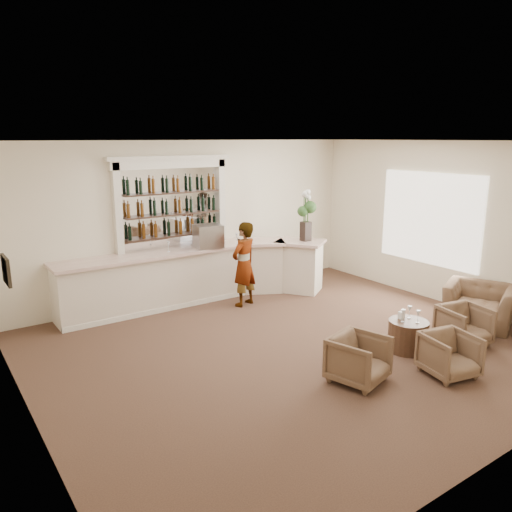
{
  "coord_description": "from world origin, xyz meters",
  "views": [
    {
      "loc": [
        -4.89,
        -5.87,
        3.35
      ],
      "look_at": [
        -0.17,
        0.9,
        1.39
      ],
      "focal_mm": 35.0,
      "sensor_mm": 36.0,
      "label": 1
    }
  ],
  "objects": [
    {
      "name": "flower_vase",
      "position": [
        2.14,
        2.32,
        1.77
      ],
      "size": [
        0.3,
        0.3,
        1.12
      ],
      "color": "black",
      "rests_on": "bar_counter"
    },
    {
      "name": "wine_glass_tbl_a",
      "position": [
        1.28,
        -1.09,
        0.6
      ],
      "size": [
        0.07,
        0.07,
        0.21
      ],
      "primitive_type": null,
      "color": "white",
      "rests_on": "cocktail_table"
    },
    {
      "name": "sommelier",
      "position": [
        0.48,
        2.26,
        0.86
      ],
      "size": [
        0.72,
        0.58,
        1.72
      ],
      "primitive_type": "imported",
      "rotation": [
        0.0,
        0.0,
        3.45
      ],
      "color": "gray",
      "rests_on": "ground"
    },
    {
      "name": "back_bar_alcove",
      "position": [
        -0.5,
        3.41,
        2.03
      ],
      "size": [
        2.64,
        0.25,
        3.0
      ],
      "color": "white",
      "rests_on": "ground"
    },
    {
      "name": "napkin_holder",
      "position": [
        1.38,
        -0.98,
        0.56
      ],
      "size": [
        0.08,
        0.08,
        0.12
      ],
      "primitive_type": "cube",
      "color": "white",
      "rests_on": "cocktail_table"
    },
    {
      "name": "armchair_far",
      "position": [
        3.4,
        -1.11,
        0.37
      ],
      "size": [
        1.39,
        1.46,
        0.75
      ],
      "primitive_type": "imported",
      "rotation": [
        0.0,
        0.0,
        -1.16
      ],
      "color": "brown",
      "rests_on": "ground"
    },
    {
      "name": "armchair_center",
      "position": [
        1.17,
        -2.03,
        0.32
      ],
      "size": [
        0.81,
        0.82,
        0.63
      ],
      "primitive_type": "imported",
      "rotation": [
        0.0,
        0.0,
        -0.22
      ],
      "color": "brown",
      "rests_on": "ground"
    },
    {
      "name": "armchair_left",
      "position": [
        -0.03,
        -1.41,
        0.34
      ],
      "size": [
        0.89,
        0.91,
        0.67
      ],
      "primitive_type": "imported",
      "rotation": [
        0.0,
        0.0,
        0.28
      ],
      "color": "brown",
      "rests_on": "ground"
    },
    {
      "name": "ground",
      "position": [
        0.0,
        0.0,
        0.0
      ],
      "size": [
        8.0,
        8.0,
        0.0
      ],
      "primitive_type": "plane",
      "color": "brown",
      "rests_on": "ground"
    },
    {
      "name": "wine_glass_tbl_b",
      "position": [
        1.5,
        -1.04,
        0.6
      ],
      "size": [
        0.07,
        0.07,
        0.21
      ],
      "primitive_type": null,
      "color": "white",
      "rests_on": "cocktail_table"
    },
    {
      "name": "room_shell",
      "position": [
        0.16,
        0.71,
        2.34
      ],
      "size": [
        8.04,
        7.02,
        3.32
      ],
      "color": "#F3E6C9",
      "rests_on": "ground"
    },
    {
      "name": "espresso_machine",
      "position": [
        0.05,
        2.93,
        1.38
      ],
      "size": [
        0.6,
        0.53,
        0.47
      ],
      "primitive_type": "cube",
      "rotation": [
        0.0,
        0.0,
        -0.15
      ],
      "color": "#B5B5BA",
      "rests_on": "bar_counter"
    },
    {
      "name": "wine_glass_bar_right",
      "position": [
        0.78,
        2.98,
        1.25
      ],
      "size": [
        0.07,
        0.07,
        0.21
      ],
      "primitive_type": null,
      "color": "white",
      "rests_on": "bar_counter"
    },
    {
      "name": "bar_counter",
      "position": [
        -0.16,
        3.0,
        0.57
      ],
      "size": [
        5.72,
        1.8,
        1.14
      ],
      "color": "white",
      "rests_on": "ground"
    },
    {
      "name": "wine_glass_tbl_c",
      "position": [
        1.44,
        -1.25,
        0.6
      ],
      "size": [
        0.07,
        0.07,
        0.21
      ],
      "primitive_type": null,
      "color": "white",
      "rests_on": "cocktail_table"
    },
    {
      "name": "armchair_right",
      "position": [
        2.37,
        -1.48,
        0.33
      ],
      "size": [
        0.83,
        0.84,
        0.65
      ],
      "primitive_type": "imported",
      "rotation": [
        0.0,
        0.0,
        -0.2
      ],
      "color": "brown",
      "rests_on": "ground"
    },
    {
      "name": "cocktail_table",
      "position": [
        1.4,
        -1.12,
        0.25
      ],
      "size": [
        0.63,
        0.63,
        0.5
      ],
      "primitive_type": "cylinder",
      "color": "#482A1F",
      "rests_on": "ground"
    },
    {
      "name": "wine_glass_bar_left",
      "position": [
        -0.8,
        3.03,
        1.25
      ],
      "size": [
        0.07,
        0.07,
        0.21
      ],
      "primitive_type": null,
      "color": "white",
      "rests_on": "bar_counter"
    }
  ]
}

